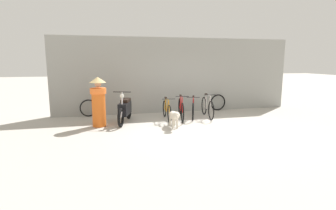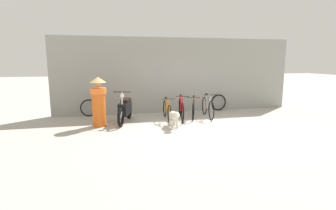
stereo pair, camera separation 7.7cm
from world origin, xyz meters
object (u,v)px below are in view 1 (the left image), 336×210
Objects in this scene: bicycle_0 at (167,110)px; person_in_robes at (99,101)px; bicycle_3 at (207,107)px; stray_dog at (174,116)px; spare_tire_right at (218,102)px; bicycle_2 at (193,109)px; spare_tire_left at (89,108)px; bicycle_1 at (181,109)px; motorcycle at (125,110)px.

person_in_robes is (-2.36, -0.41, 0.50)m from bicycle_0.
stray_dog is at bearing -45.73° from bicycle_3.
spare_tire_right is (4.90, 1.63, -0.50)m from person_in_robes.
bicycle_2 reaches higher than bicycle_0.
person_in_robes reaches higher than spare_tire_left.
person_in_robes is at bearing -107.67° from stray_dog.
bicycle_1 is (0.51, -0.09, 0.03)m from bicycle_0.
bicycle_2 is at bearing -152.67° from person_in_robes.
spare_tire_left is (-3.29, 1.31, -0.04)m from bicycle_1.
spare_tire_right is at bearing 133.62° from stray_dog.
bicycle_2 is at bearing -143.69° from spare_tire_right.
bicycle_1 is 2.02m from motorcycle.
person_in_robes reaches higher than bicycle_3.
bicycle_0 is 1.05m from bicycle_2.
bicycle_1 is at bearing -21.80° from spare_tire_left.
bicycle_1 is 2.92m from person_in_robes.
spare_tire_right is at bearing 147.38° from bicycle_3.
bicycle_1 is 2.62× the size of spare_tire_left.
person_in_robes is at bearing -76.25° from bicycle_3.
stray_dog is at bearing -41.30° from spare_tire_left.
stray_dog is at bearing -15.89° from bicycle_1.
spare_tire_right reaches higher than stray_dog.
stray_dog is at bearing -137.03° from spare_tire_right.
bicycle_0 is 1.02× the size of person_in_robes.
bicycle_3 is (0.55, -0.05, 0.04)m from bicycle_2.
bicycle_3 is 4.01m from person_in_robes.
bicycle_1 is 1.10× the size of bicycle_2.
stray_dog is (-1.08, -1.30, 0.05)m from bicycle_2.
bicycle_0 is 0.97× the size of bicycle_3.
bicycle_3 is 3.10m from motorcycle.
bicycle_0 reaches higher than stray_dog.
motorcycle is at bearing -125.36° from stray_dog.
person_in_robes is at bearing -76.83° from bicycle_0.
bicycle_3 reaches higher than spare_tire_left.
bicycle_3 is at bearing 104.18° from bicycle_2.
bicycle_0 is 2.36× the size of spare_tire_right.
bicycle_0 is at bearing -80.62° from bicycle_3.
bicycle_0 is 2.50× the size of spare_tire_left.
person_in_robes is at bearing -72.77° from bicycle_1.
spare_tire_right is (2.54, 1.22, 0.01)m from bicycle_0.
bicycle_3 is 1.05× the size of person_in_robes.
motorcycle is (-2.01, -0.03, 0.09)m from bicycle_1.
bicycle_2 is 3.48m from person_in_robes.
bicycle_2 is 1.51× the size of stray_dog.
person_in_robes reaches higher than bicycle_0.
spare_tire_left is (-4.37, 1.16, -0.05)m from bicycle_3.
person_in_robes is 5.18m from spare_tire_right.
stray_dog is at bearing 1.41° from bicycle_0.
bicycle_1 reaches higher than spare_tire_left.
stray_dog is 3.52m from spare_tire_right.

